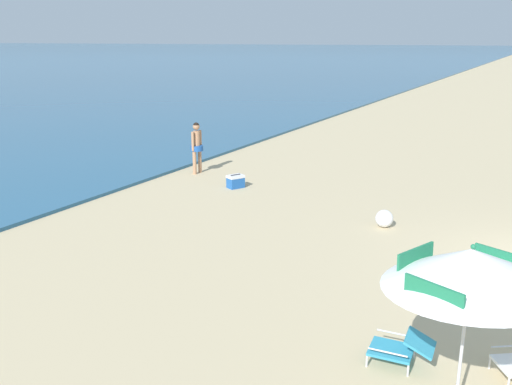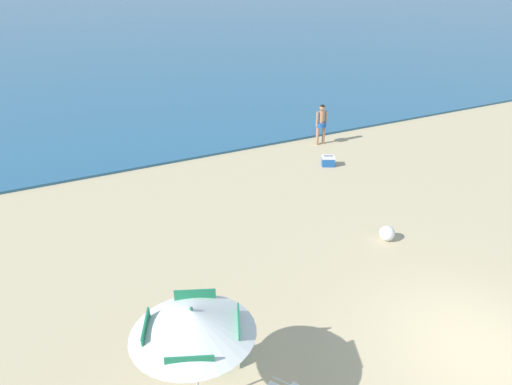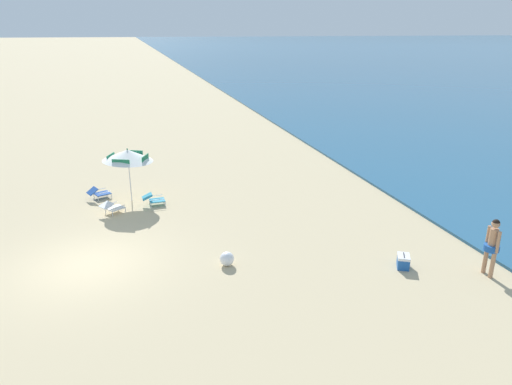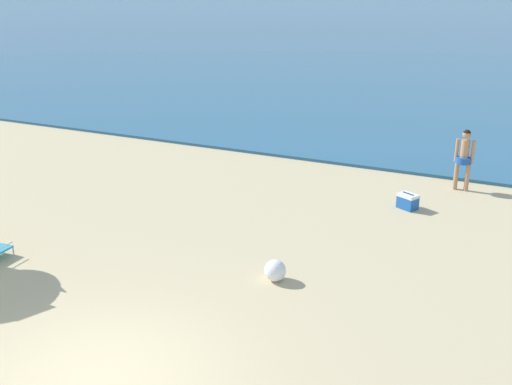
{
  "view_description": "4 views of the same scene",
  "coord_description": "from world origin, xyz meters",
  "views": [
    {
      "loc": [
        -11.72,
        0.79,
        4.47
      ],
      "look_at": [
        -0.3,
        6.83,
        0.87
      ],
      "focal_mm": 38.79,
      "sensor_mm": 36.0,
      "label": 1
    },
    {
      "loc": [
        -6.9,
        -3.84,
        6.95
      ],
      "look_at": [
        -1.88,
        6.24,
        1.19
      ],
      "focal_mm": 31.24,
      "sensor_mm": 36.0,
      "label": 2
    },
    {
      "loc": [
        13.64,
        1.54,
        6.82
      ],
      "look_at": [
        -2.23,
        5.86,
        1.03
      ],
      "focal_mm": 32.85,
      "sensor_mm": 36.0,
      "label": 3
    },
    {
      "loc": [
        5.26,
        -5.44,
        5.54
      ],
      "look_at": [
        -0.63,
        6.87,
        0.66
      ],
      "focal_mm": 41.07,
      "sensor_mm": 36.0,
      "label": 4
    }
  ],
  "objects": [
    {
      "name": "lounge_chair_beside_umbrella",
      "position": [
        -4.65,
        2.21,
        0.27
      ],
      "size": [
        0.62,
        0.91,
        0.51
      ],
      "color": "teal",
      "rests_on": "ground"
    },
    {
      "name": "lounge_chair_under_umbrella",
      "position": [
        -4.14,
        0.6,
        0.28
      ],
      "size": [
        0.91,
        1.0,
        0.5
      ],
      "color": "white",
      "rests_on": "ground"
    },
    {
      "name": "ground_plane",
      "position": [
        0.0,
        0.0,
        0.0
      ],
      "size": [
        800.0,
        800.0,
        0.0
      ],
      "primitive_type": "plane",
      "color": "tan"
    },
    {
      "name": "cooler_box",
      "position": [
        2.67,
        9.12,
        0.2
      ],
      "size": [
        0.6,
        0.54,
        0.43
      ],
      "color": "#1E56A8",
      "rests_on": "ground"
    },
    {
      "name": "beach_umbrella_striped_main",
      "position": [
        -5.44,
        1.35,
        1.96
      ],
      "size": [
        2.31,
        2.33,
        2.25
      ],
      "color": "silver",
      "rests_on": "ground"
    },
    {
      "name": "beach_ball",
      "position": [
        1.15,
        4.03,
        0.22
      ],
      "size": [
        0.43,
        0.43,
        0.43
      ],
      "primitive_type": "sphere",
      "color": "white",
      "rests_on": "ground"
    },
    {
      "name": "lounge_chair_facing_sea",
      "position": [
        -6.05,
        0.03,
        0.27
      ],
      "size": [
        0.84,
        1.03,
        0.52
      ],
      "color": "#1E4799",
      "rests_on": "ground"
    },
    {
      "name": "person_standing_near_shore",
      "position": [
        3.72,
        11.24,
        1.02
      ],
      "size": [
        0.52,
        0.43,
        1.76
      ],
      "color": "tan",
      "rests_on": "ground"
    }
  ]
}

